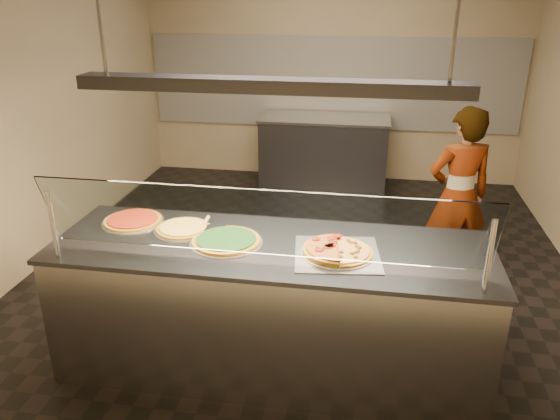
% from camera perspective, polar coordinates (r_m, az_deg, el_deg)
% --- Properties ---
extents(ground, '(5.00, 6.00, 0.02)m').
position_cam_1_polar(ground, '(5.07, 2.16, -7.15)').
color(ground, black).
rests_on(ground, ground).
extents(wall_back, '(5.00, 0.02, 3.00)m').
position_cam_1_polar(wall_back, '(7.48, 5.49, 14.63)').
color(wall_back, tan).
rests_on(wall_back, ground).
extents(wall_front, '(5.00, 0.02, 3.00)m').
position_cam_1_polar(wall_front, '(1.77, -10.38, -11.51)').
color(wall_front, tan).
rests_on(wall_front, ground).
extents(wall_left, '(0.02, 6.00, 3.00)m').
position_cam_1_polar(wall_left, '(5.43, -25.27, 9.81)').
color(wall_left, tan).
rests_on(wall_left, ground).
extents(tile_band, '(4.90, 0.02, 1.20)m').
position_cam_1_polar(tile_band, '(7.48, 5.41, 13.08)').
color(tile_band, silver).
rests_on(tile_band, wall_back).
extents(serving_counter, '(2.85, 0.94, 0.93)m').
position_cam_1_polar(serving_counter, '(3.76, -0.95, -10.03)').
color(serving_counter, '#B7B7BC').
rests_on(serving_counter, ground).
extents(sneeze_guard, '(2.61, 0.18, 0.54)m').
position_cam_1_polar(sneeze_guard, '(3.11, -2.18, -1.45)').
color(sneeze_guard, '#B7B7BC').
rests_on(sneeze_guard, serving_counter).
extents(perforated_tray, '(0.58, 0.58, 0.01)m').
position_cam_1_polar(perforated_tray, '(3.43, 6.00, -4.52)').
color(perforated_tray, silver).
rests_on(perforated_tray, serving_counter).
extents(half_pizza_pepperoni, '(0.27, 0.46, 0.05)m').
position_cam_1_polar(half_pizza_pepperoni, '(3.43, 4.29, -3.98)').
color(half_pizza_pepperoni, brown).
rests_on(half_pizza_pepperoni, perforated_tray).
extents(half_pizza_sausage, '(0.27, 0.46, 0.04)m').
position_cam_1_polar(half_pizza_sausage, '(3.42, 7.79, -4.33)').
color(half_pizza_sausage, brown).
rests_on(half_pizza_sausage, perforated_tray).
extents(pizza_spinach, '(0.48, 0.48, 0.03)m').
position_cam_1_polar(pizza_spinach, '(3.58, -5.63, -3.16)').
color(pizza_spinach, silver).
rests_on(pizza_spinach, serving_counter).
extents(pizza_cheese, '(0.40, 0.40, 0.03)m').
position_cam_1_polar(pizza_cheese, '(3.80, -10.05, -1.85)').
color(pizza_cheese, silver).
rests_on(pizza_cheese, serving_counter).
extents(pizza_tomato, '(0.43, 0.43, 0.03)m').
position_cam_1_polar(pizza_tomato, '(4.01, -15.09, -1.01)').
color(pizza_tomato, silver).
rests_on(pizza_tomato, serving_counter).
extents(pizza_spatula, '(0.18, 0.23, 0.02)m').
position_cam_1_polar(pizza_spatula, '(3.81, -7.33, -1.38)').
color(pizza_spatula, '#B7B7BC').
rests_on(pizza_spatula, pizza_spinach).
extents(prep_table, '(1.66, 0.74, 0.93)m').
position_cam_1_polar(prep_table, '(7.24, 4.61, 6.04)').
color(prep_table, '#3B3B40').
rests_on(prep_table, ground).
extents(worker, '(0.67, 0.54, 1.58)m').
position_cam_1_polar(worker, '(4.99, 18.13, 1.37)').
color(worker, black).
rests_on(worker, ground).
extents(heat_lamp_housing, '(2.30, 0.18, 0.08)m').
position_cam_1_polar(heat_lamp_housing, '(3.22, -1.11, 12.89)').
color(heat_lamp_housing, '#3B3B40').
rests_on(heat_lamp_housing, ceiling).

